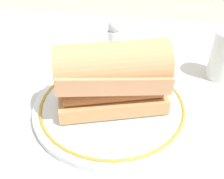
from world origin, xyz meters
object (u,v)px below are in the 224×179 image
at_px(plate, 112,106).
at_px(sausage_sandwich, 112,76).
at_px(salt_shaker, 114,35).
at_px(drinking_glass, 224,58).

height_order(plate, sausage_sandwich, sausage_sandwich).
xyz_separation_m(plate, salt_shaker, (-0.03, 0.23, 0.03)).
xyz_separation_m(plate, drinking_glass, (0.21, 0.14, 0.04)).
distance_m(drinking_glass, salt_shaker, 0.25).
distance_m(plate, sausage_sandwich, 0.07).
bearing_deg(salt_shaker, plate, -81.51).
relative_size(drinking_glass, salt_shaker, 1.39).
bearing_deg(sausage_sandwich, plate, -32.29).
bearing_deg(drinking_glass, plate, -144.99).
xyz_separation_m(drinking_glass, salt_shaker, (-0.24, 0.08, -0.01)).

